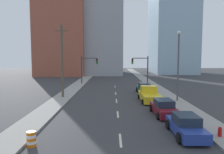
# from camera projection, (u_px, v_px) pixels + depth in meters

# --- Properties ---
(sidewalk_left) EXTENTS (2.48, 90.96, 0.16)m
(sidewalk_left) POSITION_uv_depth(u_px,v_px,m) (85.00, 80.00, 51.65)
(sidewalk_left) COLOR gray
(sidewalk_left) RESTS_ON ground
(sidewalk_right) EXTENTS (2.48, 90.96, 0.16)m
(sidewalk_right) POSITION_uv_depth(u_px,v_px,m) (145.00, 80.00, 51.61)
(sidewalk_right) COLOR gray
(sidewalk_right) RESTS_ON ground
(lane_stripe_at_8m) EXTENTS (0.16, 2.40, 0.01)m
(lane_stripe_at_8m) POSITION_uv_depth(u_px,v_px,m) (121.00, 140.00, 14.57)
(lane_stripe_at_8m) COLOR beige
(lane_stripe_at_8m) RESTS_ON ground
(lane_stripe_at_15m) EXTENTS (0.16, 2.40, 0.01)m
(lane_stripe_at_15m) POSITION_uv_depth(u_px,v_px,m) (118.00, 114.00, 21.05)
(lane_stripe_at_15m) COLOR beige
(lane_stripe_at_15m) RESTS_ON ground
(lane_stripe_at_21m) EXTENTS (0.16, 2.40, 0.01)m
(lane_stripe_at_21m) POSITION_uv_depth(u_px,v_px,m) (117.00, 101.00, 27.51)
(lane_stripe_at_21m) COLOR beige
(lane_stripe_at_21m) RESTS_ON ground
(lane_stripe_at_27m) EXTENTS (0.16, 2.40, 0.01)m
(lane_stripe_at_27m) POSITION_uv_depth(u_px,v_px,m) (116.00, 93.00, 33.11)
(lane_stripe_at_27m) COLOR beige
(lane_stripe_at_27m) RESTS_ON ground
(lane_stripe_at_34m) EXTENTS (0.16, 2.40, 0.01)m
(lane_stripe_at_34m) POSITION_uv_depth(u_px,v_px,m) (116.00, 87.00, 40.56)
(lane_stripe_at_34m) COLOR beige
(lane_stripe_at_34m) RESTS_ON ground
(building_brick_left) EXTENTS (14.00, 16.00, 21.88)m
(building_brick_left) POSITION_uv_depth(u_px,v_px,m) (64.00, 39.00, 66.42)
(building_brick_left) COLOR #9E513D
(building_brick_left) RESTS_ON ground
(building_office_center) EXTENTS (12.00, 20.00, 24.52)m
(building_office_center) POSITION_uv_depth(u_px,v_px,m) (104.00, 36.00, 70.25)
(building_office_center) COLOR #99999E
(building_office_center) RESTS_ON ground
(building_glass_right) EXTENTS (13.00, 20.00, 33.49)m
(building_glass_right) POSITION_uv_depth(u_px,v_px,m) (172.00, 23.00, 73.74)
(building_glass_right) COLOR #99B7CC
(building_glass_right) RESTS_ON ground
(traffic_signal_left) EXTENTS (3.37, 0.35, 5.65)m
(traffic_signal_left) POSITION_uv_depth(u_px,v_px,m) (87.00, 66.00, 43.70)
(traffic_signal_left) COLOR #38383D
(traffic_signal_left) RESTS_ON ground
(traffic_signal_right) EXTENTS (3.37, 0.35, 5.65)m
(traffic_signal_right) POSITION_uv_depth(u_px,v_px,m) (144.00, 66.00, 43.67)
(traffic_signal_right) COLOR #38383D
(traffic_signal_right) RESTS_ON ground
(utility_pole_left_mid) EXTENTS (1.60, 0.32, 9.74)m
(utility_pole_left_mid) POSITION_uv_depth(u_px,v_px,m) (63.00, 61.00, 28.98)
(utility_pole_left_mid) COLOR brown
(utility_pole_left_mid) RESTS_ON ground
(traffic_barrel) EXTENTS (0.56, 0.56, 0.95)m
(traffic_barrel) POSITION_uv_depth(u_px,v_px,m) (32.00, 139.00, 13.50)
(traffic_barrel) COLOR orange
(traffic_barrel) RESTS_ON ground
(street_lamp) EXTENTS (0.44, 0.44, 8.63)m
(street_lamp) POSITION_uv_depth(u_px,v_px,m) (179.00, 61.00, 26.49)
(street_lamp) COLOR #4C4C51
(street_lamp) RESTS_ON ground
(fire_hydrant) EXTENTS (0.26, 0.26, 0.84)m
(fire_hydrant) POSITION_uv_depth(u_px,v_px,m) (221.00, 133.00, 14.76)
(fire_hydrant) COLOR red
(fire_hydrant) RESTS_ON ground
(sedan_blue) EXTENTS (2.04, 4.56, 1.52)m
(sedan_blue) POSITION_uv_depth(u_px,v_px,m) (187.00, 126.00, 15.33)
(sedan_blue) COLOR navy
(sedan_blue) RESTS_ON ground
(sedan_maroon) EXTENTS (2.15, 4.80, 1.51)m
(sedan_maroon) POSITION_uv_depth(u_px,v_px,m) (164.00, 108.00, 20.73)
(sedan_maroon) COLOR maroon
(sedan_maroon) RESTS_ON ground
(pickup_truck_yellow) EXTENTS (2.54, 5.42, 1.86)m
(pickup_truck_yellow) POSITION_uv_depth(u_px,v_px,m) (150.00, 95.00, 27.22)
(pickup_truck_yellow) COLOR gold
(pickup_truck_yellow) RESTS_ON ground
(sedan_green) EXTENTS (2.19, 4.36, 1.54)m
(sedan_green) POSITION_uv_depth(u_px,v_px,m) (145.00, 88.00, 33.50)
(sedan_green) COLOR #1E6033
(sedan_green) RESTS_ON ground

